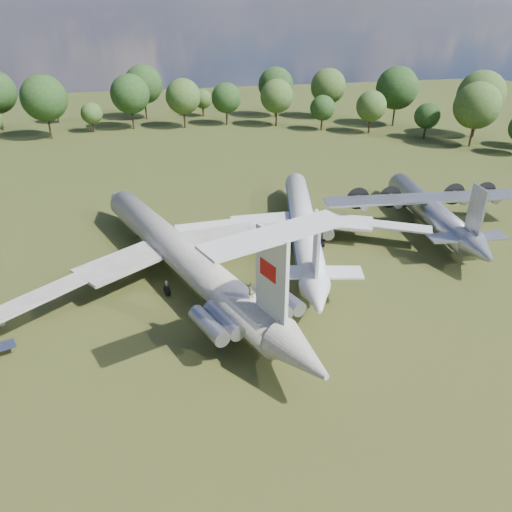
{
  "coord_description": "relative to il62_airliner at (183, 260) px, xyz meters",
  "views": [
    {
      "loc": [
        -5.1,
        -56.8,
        32.89
      ],
      "look_at": [
        6.31,
        -4.88,
        5.0
      ],
      "focal_mm": 35.0,
      "sensor_mm": 36.0,
      "label": 1
    }
  ],
  "objects": [
    {
      "name": "ground",
      "position": [
        2.22,
        0.11,
        -2.87
      ],
      "size": [
        300.0,
        300.0,
        0.0
      ],
      "primitive_type": "plane",
      "color": "#213913",
      "rests_on": "ground"
    },
    {
      "name": "il62_airliner",
      "position": [
        0.0,
        0.0,
        0.0
      ],
      "size": [
        62.97,
        70.76,
        5.74
      ],
      "primitive_type": null,
      "rotation": [
        0.0,
        0.0,
        0.37
      ],
      "color": "#B4B3AF",
      "rests_on": "ground"
    },
    {
      "name": "tu104_jet",
      "position": [
        18.2,
        7.07,
        -0.39
      ],
      "size": [
        47.44,
        56.77,
        4.97
      ],
      "primitive_type": null,
      "rotation": [
        0.0,
        0.0,
        -0.23
      ],
      "color": "silver",
      "rests_on": "ground"
    },
    {
      "name": "an12_transport",
      "position": [
        39.23,
        8.09,
        -0.44
      ],
      "size": [
        36.43,
        39.94,
        4.87
      ],
      "primitive_type": null,
      "rotation": [
        0.0,
        0.0,
        -0.09
      ],
      "color": "#A3A6AB",
      "rests_on": "ground"
    },
    {
      "name": "person_on_il62",
      "position": [
        5.74,
        -15.01,
        3.82
      ],
      "size": [
        0.82,
        0.72,
        1.91
      ],
      "primitive_type": "imported",
      "rotation": [
        0.0,
        0.0,
        3.6
      ],
      "color": "#99824E",
      "rests_on": "il62_airliner"
    }
  ]
}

